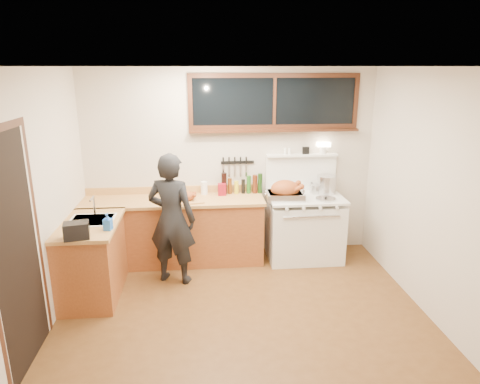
{
  "coord_description": "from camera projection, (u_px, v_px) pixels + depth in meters",
  "views": [
    {
      "loc": [
        -0.42,
        -4.06,
        2.6
      ],
      "look_at": [
        0.05,
        0.85,
        1.15
      ],
      "focal_mm": 32.0,
      "sensor_mm": 36.0,
      "label": 1
    }
  ],
  "objects": [
    {
      "name": "soap_bottle",
      "position": [
        108.0,
        222.0,
        4.61
      ],
      "size": [
        0.1,
        0.1,
        0.19
      ],
      "color": "blue",
      "rests_on": "counter_left"
    },
    {
      "name": "vintage_stove",
      "position": [
        304.0,
        226.0,
        5.96
      ],
      "size": [
        1.02,
        0.74,
        1.59
      ],
      "color": "white",
      "rests_on": "ground"
    },
    {
      "name": "stockpot",
      "position": [
        326.0,
        184.0,
        5.94
      ],
      "size": [
        0.33,
        0.33,
        0.25
      ],
      "color": "silver",
      "rests_on": "vintage_stove"
    },
    {
      "name": "room_shell",
      "position": [
        243.0,
        167.0,
        4.19
      ],
      "size": [
        4.1,
        3.6,
        2.65
      ],
      "color": "beige",
      "rests_on": "ground"
    },
    {
      "name": "roast_turkey",
      "position": [
        285.0,
        192.0,
        5.68
      ],
      "size": [
        0.53,
        0.39,
        0.26
      ],
      "color": "silver",
      "rests_on": "vintage_stove"
    },
    {
      "name": "coffee_tin",
      "position": [
        222.0,
        189.0,
        5.86
      ],
      "size": [
        0.11,
        0.09,
        0.16
      ],
      "color": "maroon",
      "rests_on": "counter_back"
    },
    {
      "name": "cutting_board",
      "position": [
        187.0,
        198.0,
        5.58
      ],
      "size": [
        0.46,
        0.39,
        0.14
      ],
      "color": "tan",
      "rests_on": "counter_back"
    },
    {
      "name": "counter_left",
      "position": [
        92.0,
        259.0,
        4.97
      ],
      "size": [
        0.64,
        1.09,
        0.9
      ],
      "color": "brown",
      "rests_on": "ground"
    },
    {
      "name": "man",
      "position": [
        172.0,
        219.0,
        5.19
      ],
      "size": [
        0.69,
        0.57,
        1.64
      ],
      "color": "black",
      "rests_on": "ground"
    },
    {
      "name": "pot_lid",
      "position": [
        326.0,
        199.0,
        5.68
      ],
      "size": [
        0.29,
        0.29,
        0.04
      ],
      "color": "silver",
      "rests_on": "vintage_stove"
    },
    {
      "name": "left_doorway",
      "position": [
        17.0,
        252.0,
        3.64
      ],
      "size": [
        0.02,
        1.04,
        2.17
      ],
      "color": "black",
      "rests_on": "ground"
    },
    {
      "name": "counter_back",
      "position": [
        174.0,
        230.0,
        5.84
      ],
      "size": [
        2.44,
        0.64,
        1.0
      ],
      "color": "brown",
      "rests_on": "ground"
    },
    {
      "name": "saucepan",
      "position": [
        315.0,
        189.0,
        5.96
      ],
      "size": [
        0.18,
        0.29,
        0.12
      ],
      "color": "silver",
      "rests_on": "vintage_stove"
    },
    {
      "name": "pitcher",
      "position": [
        204.0,
        188.0,
        5.91
      ],
      "size": [
        0.12,
        0.12,
        0.18
      ],
      "color": "white",
      "rests_on": "counter_back"
    },
    {
      "name": "ground_plane",
      "position": [
        243.0,
        316.0,
        4.65
      ],
      "size": [
        4.0,
        3.5,
        0.02
      ],
      "primitive_type": "cube",
      "color": "#523015"
    },
    {
      "name": "sink_unit",
      "position": [
        92.0,
        225.0,
        4.93
      ],
      "size": [
        0.5,
        0.45,
        0.37
      ],
      "color": "white",
      "rests_on": "counter_left"
    },
    {
      "name": "back_window",
      "position": [
        274.0,
        108.0,
        5.77
      ],
      "size": [
        2.32,
        0.13,
        0.77
      ],
      "color": "black",
      "rests_on": "room_shell"
    },
    {
      "name": "toaster",
      "position": [
        77.0,
        231.0,
        4.38
      ],
      "size": [
        0.28,
        0.22,
        0.17
      ],
      "color": "black",
      "rests_on": "counter_left"
    },
    {
      "name": "knife_strip",
      "position": [
        236.0,
        163.0,
        5.94
      ],
      "size": [
        0.46,
        0.03,
        0.28
      ],
      "color": "black",
      "rests_on": "room_shell"
    },
    {
      "name": "bottle_cluster",
      "position": [
        243.0,
        185.0,
        5.93
      ],
      "size": [
        0.57,
        0.07,
        0.3
      ],
      "color": "black",
      "rests_on": "counter_back"
    }
  ]
}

